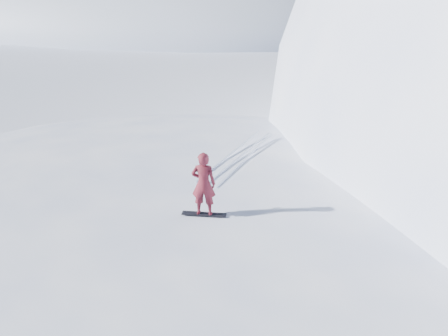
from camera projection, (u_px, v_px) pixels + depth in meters
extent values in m
plane|color=white|center=(174.00, 291.00, 14.88)|extent=(400.00, 400.00, 0.00)
ellipsoid|color=white|center=(255.00, 257.00, 16.63)|extent=(36.00, 28.00, 4.80)
ellipsoid|color=white|center=(98.00, 17.00, 97.65)|extent=(120.00, 70.00, 28.00)
ellipsoid|color=white|center=(343.00, 8.00, 119.80)|extent=(140.00, 90.00, 36.00)
ellipsoid|color=white|center=(34.00, 278.00, 15.47)|extent=(6.00, 5.40, 0.80)
ellipsoid|color=white|center=(231.00, 202.00, 20.50)|extent=(7.00, 6.30, 1.00)
cube|color=black|center=(204.00, 214.00, 14.27)|extent=(1.25, 0.80, 0.02)
imported|color=maroon|center=(204.00, 184.00, 13.92)|extent=(0.81, 0.71, 1.86)
ellipsoid|color=white|center=(119.00, 30.00, 76.98)|extent=(10.70, 8.56, 7.49)
cube|color=silver|center=(231.00, 153.00, 18.97)|extent=(1.20, 5.90, 0.04)
cube|color=silver|center=(242.00, 155.00, 18.73)|extent=(1.10, 5.92, 0.04)
cube|color=silver|center=(248.00, 156.00, 18.58)|extent=(1.38, 5.87, 0.04)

